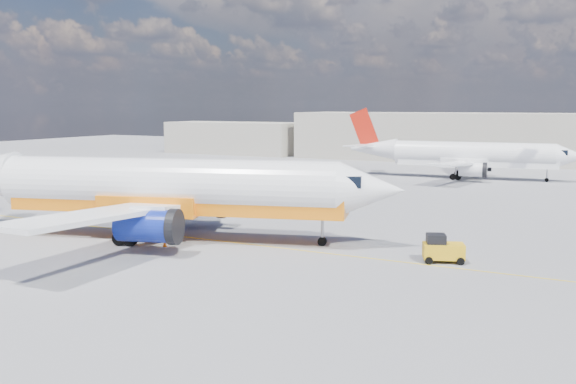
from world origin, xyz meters
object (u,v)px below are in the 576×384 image
at_px(second_jet, 465,155).
at_px(traffic_cone, 165,244).
at_px(gse_tug, 442,249).
at_px(main_jet, 154,188).

relative_size(second_jet, traffic_cone, 59.57).
height_order(second_jet, traffic_cone, second_jet).
distance_m(gse_tug, traffic_cone, 17.80).
bearing_deg(traffic_cone, main_jet, 141.02).
distance_m(second_jet, traffic_cone, 50.38).
distance_m(main_jet, second_jet, 48.92).
distance_m(main_jet, gse_tug, 19.96).
bearing_deg(second_jet, main_jet, -109.13).
xyz_separation_m(second_jet, traffic_cone, (-8.85, -49.52, -2.74)).
bearing_deg(main_jet, second_jet, 60.82).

